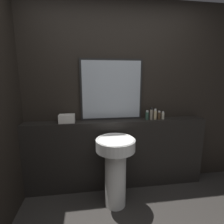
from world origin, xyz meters
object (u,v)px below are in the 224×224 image
at_px(pedestal_sink, 115,164).
at_px(lotion_bottle, 155,114).
at_px(body_wash_bottle, 159,115).
at_px(towel_stack, 67,118).
at_px(shampoo_bottle, 147,115).
at_px(conditioner_bottle, 151,114).
at_px(mirror, 112,90).
at_px(hand_soap_bottle, 163,115).

height_order(pedestal_sink, lotion_bottle, lotion_bottle).
relative_size(pedestal_sink, body_wash_bottle, 7.18).
bearing_deg(towel_stack, shampoo_bottle, -0.00).
bearing_deg(conditioner_bottle, towel_stack, 180.00).
bearing_deg(lotion_bottle, towel_stack, 180.00).
height_order(shampoo_bottle, body_wash_bottle, shampoo_bottle).
bearing_deg(pedestal_sink, conditioner_bottle, 34.34).
xyz_separation_m(conditioner_bottle, lotion_bottle, (0.06, -0.00, -0.01)).
height_order(pedestal_sink, shampoo_bottle, shampoo_bottle).
distance_m(pedestal_sink, mirror, 0.95).
distance_m(towel_stack, hand_soap_bottle, 1.29).
xyz_separation_m(pedestal_sink, conditioner_bottle, (0.56, 0.38, 0.50)).
bearing_deg(hand_soap_bottle, pedestal_sink, -152.36).
height_order(mirror, shampoo_bottle, mirror).
xyz_separation_m(conditioner_bottle, body_wash_bottle, (0.11, -0.00, -0.02)).
distance_m(pedestal_sink, hand_soap_bottle, 0.95).
bearing_deg(conditioner_bottle, body_wash_bottle, -0.00).
relative_size(shampoo_bottle, lotion_bottle, 0.86).
height_order(mirror, conditioner_bottle, mirror).
distance_m(conditioner_bottle, body_wash_bottle, 0.12).
xyz_separation_m(shampoo_bottle, hand_soap_bottle, (0.23, 0.00, -0.01)).
relative_size(towel_stack, shampoo_bottle, 1.56).
height_order(mirror, hand_soap_bottle, mirror).
height_order(towel_stack, hand_soap_bottle, hand_soap_bottle).
relative_size(pedestal_sink, mirror, 1.02).
bearing_deg(mirror, conditioner_bottle, -8.93).
bearing_deg(towel_stack, mirror, 8.11).
distance_m(lotion_bottle, hand_soap_bottle, 0.11).
bearing_deg(pedestal_sink, shampoo_bottle, 37.36).
distance_m(mirror, body_wash_bottle, 0.74).
height_order(mirror, lotion_bottle, mirror).
relative_size(shampoo_bottle, hand_soap_bottle, 1.18).
relative_size(pedestal_sink, shampoo_bottle, 6.67).
relative_size(mirror, hand_soap_bottle, 7.73).
height_order(pedestal_sink, body_wash_bottle, body_wash_bottle).
distance_m(lotion_bottle, body_wash_bottle, 0.06).
height_order(pedestal_sink, conditioner_bottle, conditioner_bottle).
bearing_deg(body_wash_bottle, pedestal_sink, -150.42).
xyz_separation_m(conditioner_bottle, hand_soap_bottle, (0.17, -0.00, -0.03)).
bearing_deg(hand_soap_bottle, towel_stack, 180.00).
xyz_separation_m(mirror, hand_soap_bottle, (0.70, -0.08, -0.35)).
bearing_deg(conditioner_bottle, lotion_bottle, -0.00).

